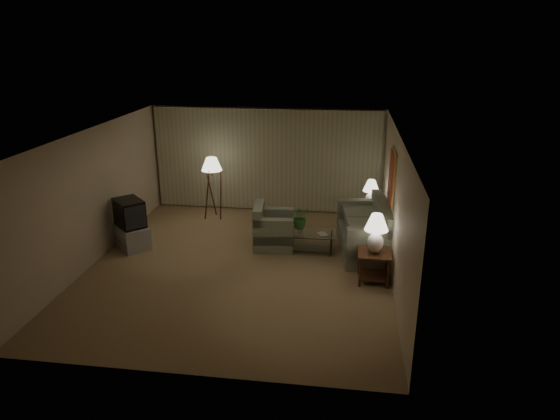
# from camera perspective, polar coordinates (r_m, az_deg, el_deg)

# --- Properties ---
(ground) EXTENTS (7.00, 7.00, 0.00)m
(ground) POSITION_cam_1_polar(r_m,az_deg,el_deg) (10.28, -4.54, -6.26)
(ground) COLOR tan
(ground) RESTS_ON ground
(room_shell) EXTENTS (6.04, 7.02, 2.72)m
(room_shell) POSITION_cam_1_polar(r_m,az_deg,el_deg) (11.06, -3.02, 5.33)
(room_shell) COLOR beige
(room_shell) RESTS_ON ground
(sofa) EXTENTS (2.21, 1.46, 0.88)m
(sofa) POSITION_cam_1_polar(r_m,az_deg,el_deg) (10.82, 9.61, -2.58)
(sofa) COLOR gray
(sofa) RESTS_ON ground
(armchair) EXTENTS (1.05, 1.01, 0.76)m
(armchair) POSITION_cam_1_polar(r_m,az_deg,el_deg) (10.96, -0.68, -2.31)
(armchair) COLOR gray
(armchair) RESTS_ON ground
(side_table_near) EXTENTS (0.61, 0.61, 0.60)m
(side_table_near) POSITION_cam_1_polar(r_m,az_deg,el_deg) (9.59, 10.69, -5.75)
(side_table_near) COLOR #3C2210
(side_table_near) RESTS_ON ground
(side_table_far) EXTENTS (0.52, 0.44, 0.60)m
(side_table_far) POSITION_cam_1_polar(r_m,az_deg,el_deg) (12.00, 10.19, -0.52)
(side_table_far) COLOR #3C2210
(side_table_far) RESTS_ON ground
(table_lamp_near) EXTENTS (0.44, 0.44, 0.76)m
(table_lamp_near) POSITION_cam_1_polar(r_m,az_deg,el_deg) (9.34, 10.93, -2.26)
(table_lamp_near) COLOR white
(table_lamp_near) RESTS_ON side_table_near
(table_lamp_far) EXTENTS (0.38, 0.38, 0.66)m
(table_lamp_far) POSITION_cam_1_polar(r_m,az_deg,el_deg) (11.81, 10.35, 2.14)
(table_lamp_far) COLOR white
(table_lamp_far) RESTS_ON side_table_far
(coffee_table) EXTENTS (1.18, 0.64, 0.41)m
(coffee_table) POSITION_cam_1_polar(r_m,az_deg,el_deg) (10.80, 3.12, -3.26)
(coffee_table) COLOR silver
(coffee_table) RESTS_ON ground
(tv_cabinet) EXTENTS (1.40, 1.40, 0.50)m
(tv_cabinet) POSITION_cam_1_polar(r_m,az_deg,el_deg) (11.44, -16.56, -2.89)
(tv_cabinet) COLOR #A5A6A8
(tv_cabinet) RESTS_ON ground
(crt_tv) EXTENTS (1.19, 1.19, 0.60)m
(crt_tv) POSITION_cam_1_polar(r_m,az_deg,el_deg) (11.25, -16.83, -0.32)
(crt_tv) COLOR black
(crt_tv) RESTS_ON tv_cabinet
(floor_lamp) EXTENTS (0.51, 0.51, 1.58)m
(floor_lamp) POSITION_cam_1_polar(r_m,az_deg,el_deg) (12.61, -7.71, 2.64)
(floor_lamp) COLOR #3C2210
(floor_lamp) RESTS_ON ground
(ottoman) EXTENTS (0.71, 0.71, 0.38)m
(ottoman) POSITION_cam_1_polar(r_m,az_deg,el_deg) (12.13, -0.08, -1.05)
(ottoman) COLOR brown
(ottoman) RESTS_ON ground
(vase) EXTENTS (0.17, 0.17, 0.14)m
(vase) POSITION_cam_1_polar(r_m,az_deg,el_deg) (10.73, 2.34, -2.22)
(vase) COLOR white
(vase) RESTS_ON coffee_table
(flowers) EXTENTS (0.46, 0.41, 0.49)m
(flowers) POSITION_cam_1_polar(r_m,az_deg,el_deg) (10.62, 2.37, -0.66)
(flowers) COLOR #377C37
(flowers) RESTS_ON vase
(book) EXTENTS (0.27, 0.29, 0.02)m
(book) POSITION_cam_1_polar(r_m,az_deg,el_deg) (10.64, 4.43, -2.81)
(book) COLOR olive
(book) RESTS_ON coffee_table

